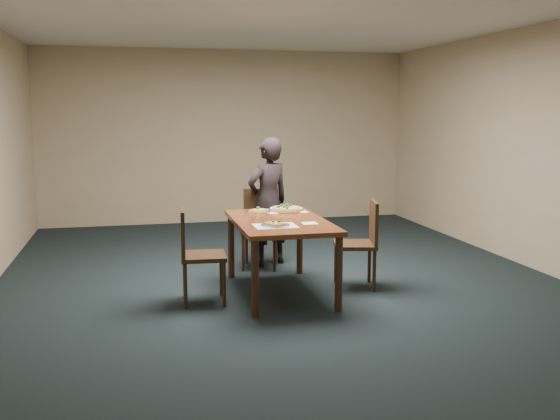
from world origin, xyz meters
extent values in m
plane|color=black|center=(0.00, 0.00, 0.00)|extent=(8.00, 8.00, 0.00)
plane|color=tan|center=(0.00, 4.00, 1.40)|extent=(6.00, 0.00, 6.00)
plane|color=tan|center=(0.00, -4.00, 1.40)|extent=(6.00, 0.00, 6.00)
plane|color=tan|center=(3.00, 0.00, 1.40)|extent=(0.00, 8.00, 8.00)
plane|color=white|center=(0.00, 0.00, 2.80)|extent=(8.00, 8.00, 0.00)
cube|color=#532410|center=(-0.10, -0.25, 0.73)|extent=(0.90, 1.50, 0.04)
cylinder|color=black|center=(-0.49, -0.94, 0.35)|extent=(0.07, 0.07, 0.70)
cylinder|color=black|center=(-0.49, 0.44, 0.35)|extent=(0.07, 0.07, 0.70)
cylinder|color=black|center=(0.29, -0.94, 0.35)|extent=(0.07, 0.07, 0.70)
cylinder|color=black|center=(0.29, 0.44, 0.35)|extent=(0.07, 0.07, 0.70)
cube|color=black|center=(-0.10, 0.81, 0.45)|extent=(0.52, 0.52, 0.04)
cylinder|color=black|center=(-0.32, 0.69, 0.21)|extent=(0.04, 0.04, 0.43)
cylinder|color=black|center=(-0.22, 1.04, 0.21)|extent=(0.04, 0.04, 0.43)
cylinder|color=black|center=(0.03, 0.59, 0.21)|extent=(0.04, 0.04, 0.43)
cylinder|color=black|center=(0.13, 0.94, 0.21)|extent=(0.04, 0.04, 0.43)
cube|color=black|center=(-0.04, 0.99, 0.69)|extent=(0.41, 0.15, 0.44)
cube|color=black|center=(-0.89, -0.38, 0.45)|extent=(0.45, 0.45, 0.04)
cylinder|color=black|center=(-0.72, -0.57, 0.21)|extent=(0.04, 0.04, 0.43)
cylinder|color=black|center=(-1.08, -0.54, 0.21)|extent=(0.04, 0.04, 0.43)
cylinder|color=black|center=(-0.70, -0.21, 0.21)|extent=(0.04, 0.04, 0.43)
cylinder|color=black|center=(-1.05, -0.18, 0.21)|extent=(0.04, 0.04, 0.43)
cube|color=black|center=(-1.08, -0.36, 0.69)|extent=(0.06, 0.42, 0.44)
cube|color=black|center=(0.70, -0.22, 0.45)|extent=(0.51, 0.51, 0.04)
cylinder|color=black|center=(0.57, 0.00, 0.21)|extent=(0.04, 0.04, 0.43)
cylinder|color=black|center=(0.92, -0.09, 0.21)|extent=(0.04, 0.04, 0.43)
cylinder|color=black|center=(0.48, -0.35, 0.21)|extent=(0.04, 0.04, 0.43)
cylinder|color=black|center=(0.84, -0.44, 0.21)|extent=(0.04, 0.04, 0.43)
cube|color=black|center=(0.89, -0.26, 0.69)|extent=(0.13, 0.42, 0.44)
imported|color=black|center=(0.03, 0.94, 0.76)|extent=(0.65, 0.55, 1.52)
cube|color=white|center=(0.09, 0.28, 0.75)|extent=(0.42, 0.32, 0.00)
cube|color=white|center=(-0.22, -0.56, 0.75)|extent=(0.40, 0.30, 0.00)
cylinder|color=silver|center=(0.09, 0.28, 0.76)|extent=(0.39, 0.39, 0.01)
cylinder|color=#BB8E48|center=(0.09, 0.28, 0.77)|extent=(0.35, 0.35, 0.02)
cylinder|color=#DCBB73|center=(0.09, 0.28, 0.79)|extent=(0.32, 0.32, 0.01)
sphere|color=#174816|center=(0.08, 0.30, 0.80)|extent=(0.03, 0.03, 0.03)
sphere|color=#174816|center=(0.16, 0.35, 0.80)|extent=(0.03, 0.03, 0.03)
sphere|color=#174816|center=(0.06, 0.25, 0.80)|extent=(0.03, 0.03, 0.03)
sphere|color=#174816|center=(0.06, 0.38, 0.80)|extent=(0.03, 0.03, 0.03)
sphere|color=#174816|center=(0.07, 0.16, 0.80)|extent=(0.03, 0.03, 0.03)
sphere|color=#174816|center=(0.04, 0.34, 0.80)|extent=(0.03, 0.03, 0.03)
sphere|color=#174816|center=(0.12, 0.36, 0.81)|extent=(0.04, 0.04, 0.04)
sphere|color=#174816|center=(0.12, 0.31, 0.80)|extent=(0.03, 0.03, 0.03)
sphere|color=#174816|center=(0.00, 0.26, 0.80)|extent=(0.04, 0.04, 0.04)
cylinder|color=silver|center=(-0.22, -0.56, 0.76)|extent=(0.28, 0.28, 0.01)
cube|color=#BB8E48|center=(-0.22, -0.56, 0.77)|extent=(0.19, 0.21, 0.02)
cube|color=#DCBB73|center=(-0.22, -0.56, 0.78)|extent=(0.15, 0.17, 0.01)
sphere|color=#174816|center=(-0.24, -0.56, 0.79)|extent=(0.03, 0.03, 0.03)
sphere|color=#174816|center=(-0.19, -0.56, 0.79)|extent=(0.03, 0.03, 0.03)
cylinder|color=silver|center=(-0.22, 0.28, 0.76)|extent=(0.28, 0.28, 0.01)
cube|color=#BB8E48|center=(-0.22, 0.28, 0.77)|extent=(0.21, 0.20, 0.02)
cube|color=#DCBB73|center=(-0.22, 0.28, 0.78)|extent=(0.17, 0.16, 0.01)
sphere|color=#174816|center=(-0.23, 0.29, 0.79)|extent=(0.03, 0.03, 0.03)
sphere|color=#174816|center=(-0.22, 0.30, 0.79)|extent=(0.03, 0.03, 0.03)
cube|color=white|center=(0.13, -0.52, 0.75)|extent=(0.15, 0.15, 0.01)
camera|label=1|loc=(-1.50, -6.20, 1.82)|focal=40.00mm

